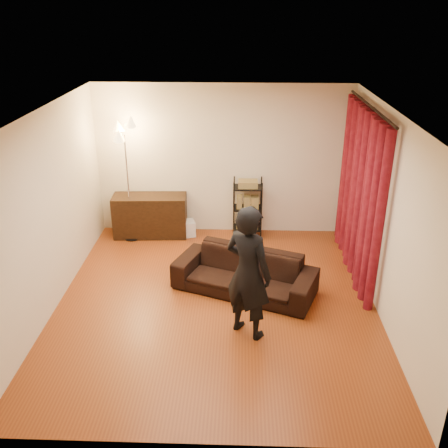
{
  "coord_description": "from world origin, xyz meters",
  "views": [
    {
      "loc": [
        0.33,
        -6.04,
        3.94
      ],
      "look_at": [
        0.1,
        0.3,
        1.1
      ],
      "focal_mm": 40.0,
      "sensor_mm": 36.0,
      "label": 1
    }
  ],
  "objects_px": {
    "media_cabinet": "(150,216)",
    "floor_lamp": "(128,182)",
    "sofa": "(245,273)",
    "storage_boxes": "(185,229)",
    "wire_shelf": "(247,208)",
    "person": "(248,273)"
  },
  "relations": [
    {
      "from": "wire_shelf",
      "to": "floor_lamp",
      "type": "xyz_separation_m",
      "value": [
        -2.09,
        -0.19,
        0.53
      ]
    },
    {
      "from": "floor_lamp",
      "to": "storage_boxes",
      "type": "bearing_deg",
      "value": 7.27
    },
    {
      "from": "sofa",
      "to": "media_cabinet",
      "type": "xyz_separation_m",
      "value": [
        -1.71,
        1.89,
        0.08
      ]
    },
    {
      "from": "person",
      "to": "storage_boxes",
      "type": "distance_m",
      "value": 3.17
    },
    {
      "from": "wire_shelf",
      "to": "storage_boxes",
      "type": "bearing_deg",
      "value": 178.83
    },
    {
      "from": "storage_boxes",
      "to": "floor_lamp",
      "type": "xyz_separation_m",
      "value": [
        -0.95,
        -0.12,
        0.93
      ]
    },
    {
      "from": "media_cabinet",
      "to": "floor_lamp",
      "type": "bearing_deg",
      "value": -158.92
    },
    {
      "from": "sofa",
      "to": "wire_shelf",
      "type": "relative_size",
      "value": 1.91
    },
    {
      "from": "sofa",
      "to": "person",
      "type": "bearing_deg",
      "value": -66.71
    },
    {
      "from": "sofa",
      "to": "media_cabinet",
      "type": "distance_m",
      "value": 2.55
    },
    {
      "from": "person",
      "to": "media_cabinet",
      "type": "bearing_deg",
      "value": -23.41
    },
    {
      "from": "media_cabinet",
      "to": "floor_lamp",
      "type": "relative_size",
      "value": 0.61
    },
    {
      "from": "storage_boxes",
      "to": "wire_shelf",
      "type": "bearing_deg",
      "value": 3.64
    },
    {
      "from": "person",
      "to": "media_cabinet",
      "type": "height_order",
      "value": "person"
    },
    {
      "from": "sofa",
      "to": "storage_boxes",
      "type": "bearing_deg",
      "value": 141.49
    },
    {
      "from": "sofa",
      "to": "wire_shelf",
      "type": "distance_m",
      "value": 1.95
    },
    {
      "from": "person",
      "to": "floor_lamp",
      "type": "distance_m",
      "value": 3.45
    },
    {
      "from": "media_cabinet",
      "to": "wire_shelf",
      "type": "bearing_deg",
      "value": -1.13
    },
    {
      "from": "sofa",
      "to": "person",
      "type": "distance_m",
      "value": 1.17
    },
    {
      "from": "wire_shelf",
      "to": "floor_lamp",
      "type": "bearing_deg",
      "value": -179.5
    },
    {
      "from": "media_cabinet",
      "to": "person",
      "type": "bearing_deg",
      "value": -61.74
    },
    {
      "from": "media_cabinet",
      "to": "storage_boxes",
      "type": "relative_size",
      "value": 3.77
    }
  ]
}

